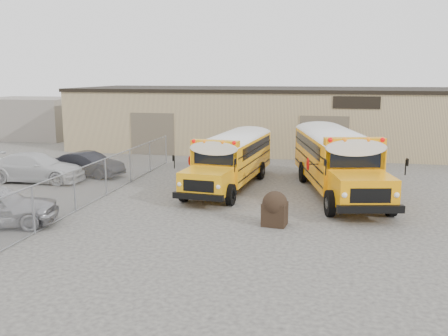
% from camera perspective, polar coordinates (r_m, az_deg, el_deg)
% --- Properties ---
extents(ground, '(120.00, 120.00, 0.00)m').
position_cam_1_polar(ground, '(19.92, -1.13, -6.01)').
color(ground, '#3C3937').
rests_on(ground, ground).
extents(warehouse, '(30.20, 10.20, 4.67)m').
position_cam_1_polar(warehouse, '(38.96, 5.57, 5.72)').
color(warehouse, tan).
rests_on(warehouse, ground).
extents(chainlink_fence, '(0.07, 18.07, 1.81)m').
position_cam_1_polar(chainlink_fence, '(24.41, -13.35, -0.99)').
color(chainlink_fence, gray).
rests_on(chainlink_fence, ground).
extents(distant_building_left, '(8.00, 6.00, 3.60)m').
position_cam_1_polar(distant_building_left, '(48.54, -21.03, 5.36)').
color(distant_building_left, gray).
rests_on(distant_building_left, ground).
extents(school_bus_left, '(3.32, 9.59, 2.76)m').
position_cam_1_polar(school_bus_left, '(31.26, 3.84, 3.09)').
color(school_bus_left, '#F7A611').
rests_on(school_bus_left, ground).
extents(school_bus_right, '(4.83, 10.95, 3.11)m').
position_cam_1_polar(school_bus_right, '(31.27, 10.05, 3.33)').
color(school_bus_right, '#FF9E0A').
rests_on(school_bus_right, ground).
extents(tarp_bundle, '(0.98, 0.98, 1.34)m').
position_cam_1_polar(tarp_bundle, '(19.22, 5.83, -4.56)').
color(tarp_bundle, black).
rests_on(tarp_bundle, ground).
extents(car_white, '(5.37, 2.38, 1.53)m').
position_cam_1_polar(car_white, '(28.71, -20.69, 0.06)').
color(car_white, beige).
rests_on(car_white, ground).
extents(car_dark, '(4.33, 2.24, 1.36)m').
position_cam_1_polar(car_dark, '(29.32, -15.22, 0.41)').
color(car_dark, black).
rests_on(car_dark, ground).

